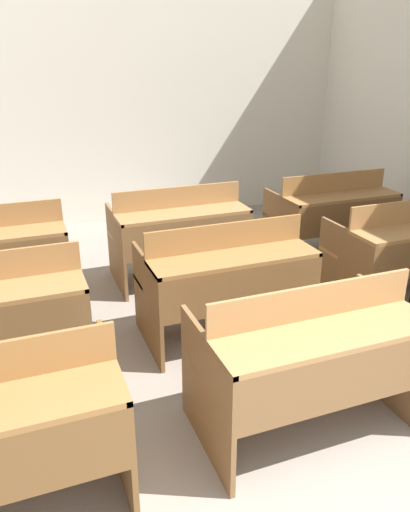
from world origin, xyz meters
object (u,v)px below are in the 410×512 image
object	(u,v)px
bench_second_center	(226,278)
bench_second_right	(406,248)
bench_front_center	(310,356)
bench_third_right	(332,213)
bench_third_center	(179,231)

from	to	relation	value
bench_second_center	bench_second_right	bearing A→B (deg)	0.40
bench_second_center	bench_second_right	distance (m)	1.71
bench_front_center	bench_third_right	world-z (taller)	same
bench_second_center	bench_front_center	bearing A→B (deg)	-89.04
bench_front_center	bench_third_center	xyz separation A→B (m)	(-0.01, 2.28, 0.00)
bench_second_center	bench_third_right	distance (m)	2.05
bench_third_center	bench_third_right	world-z (taller)	same
bench_front_center	bench_third_center	size ratio (longest dim) A/B	1.00
bench_front_center	bench_second_center	bearing A→B (deg)	90.96
bench_second_right	bench_third_center	distance (m)	2.04
bench_second_center	bench_third_right	bearing A→B (deg)	33.36
bench_second_center	bench_third_right	xyz separation A→B (m)	(1.71, 1.13, 0.00)
bench_front_center	bench_second_right	size ratio (longest dim) A/B	1.00
bench_second_center	bench_third_center	world-z (taller)	same
bench_second_right	bench_third_center	size ratio (longest dim) A/B	1.00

